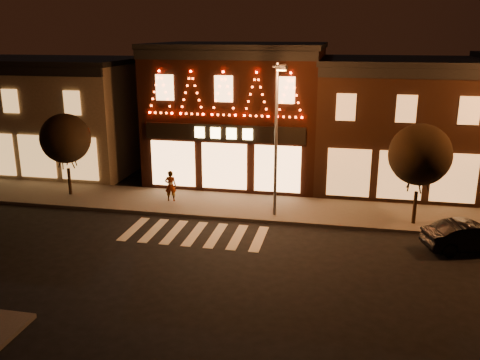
% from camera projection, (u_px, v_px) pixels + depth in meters
% --- Properties ---
extents(ground, '(120.00, 120.00, 0.00)m').
position_uv_depth(ground, '(166.00, 272.00, 19.94)').
color(ground, black).
rests_on(ground, ground).
extents(sidewalk_far, '(44.00, 4.00, 0.15)m').
position_uv_depth(sidewalk_far, '(253.00, 207.00, 27.05)').
color(sidewalk_far, '#47423D').
rests_on(sidewalk_far, ground).
extents(building_left, '(12.20, 8.28, 7.30)m').
position_uv_depth(building_left, '(50.00, 113.00, 34.60)').
color(building_left, '#6B5F4C').
rests_on(building_left, ground).
extents(building_pulp, '(10.20, 8.34, 8.30)m').
position_uv_depth(building_pulp, '(239.00, 112.00, 31.93)').
color(building_pulp, black).
rests_on(building_pulp, ground).
extents(building_right_a, '(9.20, 8.28, 7.50)m').
position_uv_depth(building_right_a, '(397.00, 123.00, 30.21)').
color(building_right_a, '#321B11').
rests_on(building_right_a, ground).
extents(streetlamp_mid, '(0.70, 1.70, 7.44)m').
position_uv_depth(streetlamp_mid, '(277.00, 129.00, 24.31)').
color(streetlamp_mid, '#59595E').
rests_on(streetlamp_mid, sidewalk_far).
extents(tree_left, '(2.72, 2.72, 4.55)m').
position_uv_depth(tree_left, '(65.00, 138.00, 28.10)').
color(tree_left, black).
rests_on(tree_left, sidewalk_far).
extents(tree_right, '(2.87, 2.87, 4.80)m').
position_uv_depth(tree_right, '(420.00, 155.00, 23.66)').
color(tree_right, black).
rests_on(tree_right, sidewalk_far).
extents(dark_sedan, '(4.09, 2.43, 1.27)m').
position_uv_depth(dark_sedan, '(470.00, 236.00, 21.73)').
color(dark_sedan, black).
rests_on(dark_sedan, ground).
extents(pedestrian, '(0.67, 0.50, 1.68)m').
position_uv_depth(pedestrian, '(171.00, 186.00, 27.63)').
color(pedestrian, gray).
rests_on(pedestrian, sidewalk_far).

